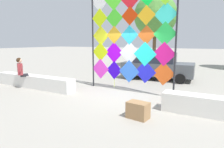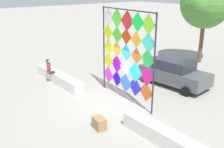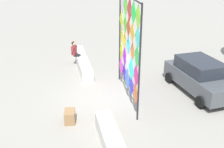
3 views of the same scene
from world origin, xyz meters
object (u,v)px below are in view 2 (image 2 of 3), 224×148
(parked_car, at_px, (174,72))
(tree_far_right, at_px, (207,3))
(cardboard_box_large, at_px, (99,123))
(seated_vendor, at_px, (50,69))
(kite_display_rack, at_px, (126,51))

(parked_car, height_order, tree_far_right, tree_far_right)
(cardboard_box_large, bearing_deg, seated_vendor, 171.97)
(seated_vendor, distance_m, cardboard_box_large, 6.15)
(kite_display_rack, distance_m, parked_car, 3.85)
(kite_display_rack, bearing_deg, tree_far_right, 100.02)
(seated_vendor, relative_size, parked_car, 0.35)
(kite_display_rack, relative_size, seated_vendor, 3.12)
(kite_display_rack, xyz_separation_m, tree_far_right, (-1.56, 8.84, 1.81))
(tree_far_right, bearing_deg, kite_display_rack, -79.98)
(parked_car, relative_size, tree_far_right, 0.68)
(seated_vendor, distance_m, parked_car, 7.11)
(seated_vendor, xyz_separation_m, tree_far_right, (2.99, 10.68, 3.45))
(parked_car, bearing_deg, kite_display_rack, -93.38)
(kite_display_rack, xyz_separation_m, cardboard_box_large, (1.51, -2.70, -2.24))
(seated_vendor, bearing_deg, parked_car, 48.00)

